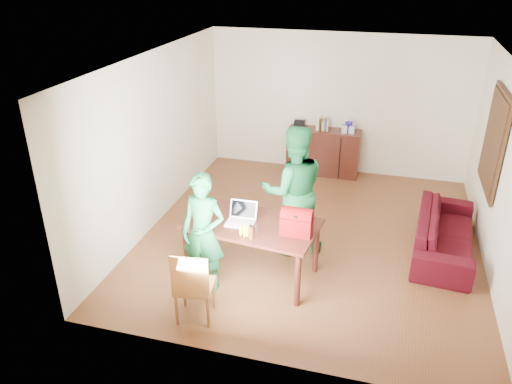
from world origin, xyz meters
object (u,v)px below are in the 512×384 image
(laptop, at_px, (240,221))
(table, at_px, (252,230))
(red_bag, at_px, (297,224))
(chair, at_px, (195,298))
(person_far, at_px, (293,191))
(person_near, at_px, (203,233))
(bottle, at_px, (251,232))
(sofa, at_px, (445,233))

(laptop, bearing_deg, table, 21.77)
(laptop, height_order, red_bag, red_bag)
(chair, xyz_separation_m, person_far, (0.79, 1.84, 0.67))
(person_near, height_order, laptop, person_near)
(laptop, bearing_deg, chair, -105.85)
(person_near, distance_m, bottle, 0.62)
(person_far, xyz_separation_m, laptop, (-0.52, -0.85, -0.11))
(sofa, bearing_deg, table, 122.84)
(table, relative_size, laptop, 4.93)
(chair, distance_m, bottle, 1.03)
(table, relative_size, red_bag, 4.69)
(laptop, relative_size, sofa, 0.18)
(bottle, bearing_deg, laptop, 126.73)
(chair, height_order, sofa, chair)
(table, height_order, person_far, person_far)
(person_near, relative_size, laptop, 4.35)
(bottle, bearing_deg, person_far, 76.13)
(table, height_order, chair, chair)
(person_near, relative_size, person_far, 0.84)
(sofa, bearing_deg, bottle, 130.04)
(person_near, bearing_deg, bottle, 7.90)
(table, bearing_deg, person_far, 71.26)
(table, xyz_separation_m, red_bag, (0.61, -0.12, 0.24))
(person_far, bearing_deg, red_bag, 82.60)
(table, bearing_deg, red_bag, -3.74)
(table, xyz_separation_m, bottle, (0.09, -0.37, 0.20))
(person_near, bearing_deg, person_far, 58.01)
(sofa, bearing_deg, person_near, 124.78)
(chair, height_order, bottle, bottle)
(chair, relative_size, sofa, 0.48)
(chair, height_order, red_bag, red_bag)
(person_far, xyz_separation_m, red_bag, (0.23, -0.91, -0.01))
(table, bearing_deg, bottle, -69.15)
(chair, bearing_deg, laptop, 66.97)
(table, bearing_deg, chair, -104.35)
(red_bag, bearing_deg, bottle, -152.07)
(table, xyz_separation_m, laptop, (-0.14, -0.06, 0.15))
(person_far, height_order, laptop, person_far)
(chair, relative_size, laptop, 2.61)
(chair, bearing_deg, red_bag, 34.25)
(chair, height_order, person_near, person_near)
(chair, distance_m, laptop, 1.16)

